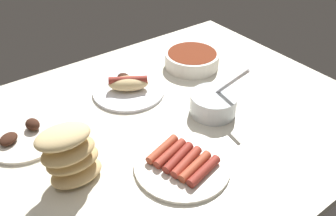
{
  "coord_description": "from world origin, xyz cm",
  "views": [
    {
      "loc": [
        -41.58,
        -61.93,
        60.82
      ],
      "look_at": [
        3.78,
        0.21,
        3.0
      ],
      "focal_mm": 36.7,
      "sensor_mm": 36.0,
      "label": 1
    }
  ],
  "objects_px": {
    "plate_grilled_meat": "(25,135)",
    "bowl_chili": "(192,59)",
    "bread_stack": "(70,155)",
    "bowl_coleslaw": "(213,103)",
    "plate_sausages": "(182,163)",
    "plate_hotdog_assembled": "(128,87)"
  },
  "relations": [
    {
      "from": "bread_stack",
      "to": "plate_grilled_meat",
      "type": "distance_m",
      "value": 0.22
    },
    {
      "from": "bowl_chili",
      "to": "plate_grilled_meat",
      "type": "bearing_deg",
      "value": -176.74
    },
    {
      "from": "bread_stack",
      "to": "bowl_chili",
      "type": "relative_size",
      "value": 0.77
    },
    {
      "from": "plate_grilled_meat",
      "to": "bowl_chili",
      "type": "bearing_deg",
      "value": 3.26
    },
    {
      "from": "plate_grilled_meat",
      "to": "bowl_chili",
      "type": "relative_size",
      "value": 1.1
    },
    {
      "from": "plate_hotdog_assembled",
      "to": "plate_sausages",
      "type": "relative_size",
      "value": 0.97
    },
    {
      "from": "bowl_coleslaw",
      "to": "plate_sausages",
      "type": "distance_m",
      "value": 0.23
    },
    {
      "from": "plate_sausages",
      "to": "bread_stack",
      "type": "bearing_deg",
      "value": 152.39
    },
    {
      "from": "plate_sausages",
      "to": "plate_hotdog_assembled",
      "type": "bearing_deg",
      "value": 80.26
    },
    {
      "from": "bowl_coleslaw",
      "to": "plate_grilled_meat",
      "type": "height_order",
      "value": "bowl_coleslaw"
    },
    {
      "from": "bowl_coleslaw",
      "to": "bowl_chili",
      "type": "relative_size",
      "value": 0.82
    },
    {
      "from": "plate_grilled_meat",
      "to": "plate_sausages",
      "type": "distance_m",
      "value": 0.42
    },
    {
      "from": "bowl_coleslaw",
      "to": "bowl_chili",
      "type": "height_order",
      "value": "bowl_coleslaw"
    },
    {
      "from": "bowl_coleslaw",
      "to": "plate_hotdog_assembled",
      "type": "xyz_separation_m",
      "value": [
        -0.14,
        0.23,
        -0.02
      ]
    },
    {
      "from": "bread_stack",
      "to": "bowl_chili",
      "type": "bearing_deg",
      "value": 23.85
    },
    {
      "from": "bread_stack",
      "to": "plate_grilled_meat",
      "type": "relative_size",
      "value": 0.7
    },
    {
      "from": "plate_hotdog_assembled",
      "to": "bowl_chili",
      "type": "relative_size",
      "value": 1.2
    },
    {
      "from": "bread_stack",
      "to": "plate_sausages",
      "type": "height_order",
      "value": "bread_stack"
    },
    {
      "from": "plate_hotdog_assembled",
      "to": "plate_sausages",
      "type": "height_order",
      "value": "plate_hotdog_assembled"
    },
    {
      "from": "bread_stack",
      "to": "plate_sausages",
      "type": "bearing_deg",
      "value": -27.61
    },
    {
      "from": "bowl_chili",
      "to": "plate_sausages",
      "type": "height_order",
      "value": "bowl_chili"
    },
    {
      "from": "bread_stack",
      "to": "bowl_coleslaw",
      "type": "bearing_deg",
      "value": -0.18
    }
  ]
}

